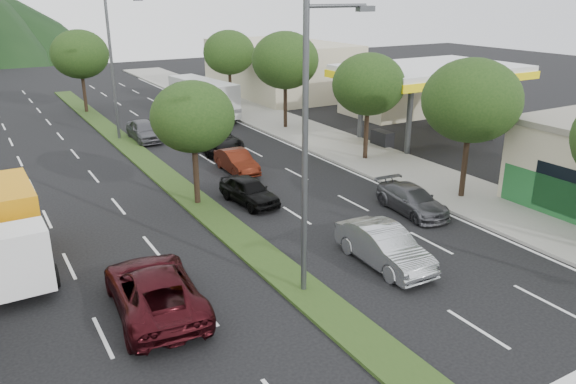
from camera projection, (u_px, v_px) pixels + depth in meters
sidewalk_right at (327, 141)px, 39.58m from camera, size 5.00×90.00×0.15m
median at (140, 156)px, 36.08m from camera, size 1.60×56.00×0.12m
gas_canopy at (431, 74)px, 38.70m from camera, size 12.20×8.20×5.25m
bldg_right_far at (280, 68)px, 57.50m from camera, size 10.00×16.00×5.20m
tree_r_b at (472, 101)px, 27.11m from camera, size 4.80×4.80×6.94m
tree_r_c at (368, 84)px, 33.71m from camera, size 4.40×4.40×6.48m
tree_r_d at (285, 60)px, 41.69m from camera, size 5.00×5.00×7.17m
tree_r_e at (229, 53)px, 49.91m from camera, size 4.60×4.60×6.71m
tree_med_near at (193, 117)px, 26.48m from camera, size 4.00×4.00×6.02m
tree_med_far at (80, 54)px, 47.42m from camera, size 4.80×4.80×6.94m
streetlight_near at (310, 137)px, 18.07m from camera, size 2.60×0.25×10.00m
streetlight_mid at (114, 60)px, 38.38m from camera, size 2.60×0.25×10.00m
sedan_silver at (384, 246)px, 21.58m from camera, size 1.77×4.70×1.53m
suv_maroon at (154, 289)px, 18.41m from camera, size 3.08×5.88×1.58m
car_queue_a at (249, 191)px, 27.91m from camera, size 1.95×4.04×1.33m
car_queue_b at (412, 200)px, 26.80m from camera, size 2.15×4.48×1.26m
car_queue_c at (237, 161)px, 32.78m from camera, size 1.49×3.97×1.29m
car_queue_d at (216, 140)px, 37.23m from camera, size 2.90×5.54×1.49m
car_queue_e at (144, 131)px, 39.70m from camera, size 1.76×4.31×1.46m
box_truck at (8, 232)px, 21.06m from camera, size 2.55×6.37×3.13m
motorhome at (203, 98)px, 46.80m from camera, size 3.38×8.35×3.12m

